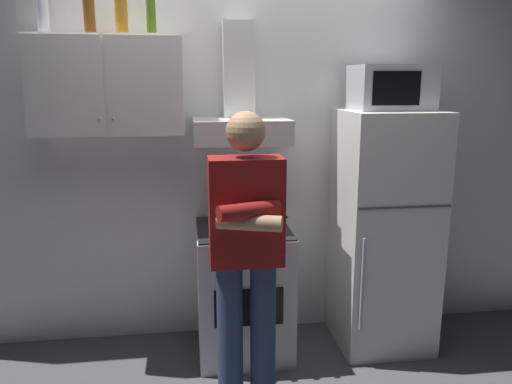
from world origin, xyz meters
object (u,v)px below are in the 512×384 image
bottle_liquor_amber (121,6)px  range_hood (240,111)px  upper_cabinet (109,86)px  person_standing (246,254)px  microwave (391,88)px  refrigerator (384,231)px  cooking_pot (266,223)px  stove_oven (243,290)px  bottle_vodka_clear (42,8)px  bottle_beer_brown (89,14)px  bottle_olive_oil (151,12)px

bottle_liquor_amber → range_hood: bearing=2.4°
upper_cabinet → person_standing: (0.75, -0.73, -0.85)m
upper_cabinet → range_hood: bearing=0.1°
microwave → bottle_liquor_amber: size_ratio=1.45×
upper_cabinet → microwave: size_ratio=1.88×
refrigerator → person_standing: size_ratio=0.98×
upper_cabinet → bottle_liquor_amber: 0.47m
cooking_pot → bottle_liquor_amber: bottle_liquor_amber is taller
stove_oven → bottle_vodka_clear: bottle_vodka_clear is taller
cooking_pot → bottle_vodka_clear: 1.82m
bottle_beer_brown → bottle_olive_oil: bottle_olive_oil is taller
stove_oven → bottle_beer_brown: bottle_beer_brown is taller
upper_cabinet → stove_oven: 1.55m
microwave → bottle_olive_oil: (-1.48, 0.10, 0.44)m
refrigerator → bottle_liquor_amber: (-1.65, 0.10, 1.41)m
upper_cabinet → cooking_pot: bearing=-14.7°
person_standing → bottle_olive_oil: size_ratio=5.99×
refrigerator → upper_cabinet: bearing=175.9°
upper_cabinet → person_standing: bearing=-44.3°
stove_oven → range_hood: (0.00, 0.13, 1.16)m
bottle_beer_brown → person_standing: bearing=-41.3°
range_hood → microwave: 0.97m
cooking_pot → upper_cabinet: bearing=165.3°
upper_cabinet → bottle_liquor_amber: bearing=-15.5°
upper_cabinet → bottle_olive_oil: size_ratio=3.28×
stove_oven → microwave: microwave is taller
refrigerator → person_standing: (-1.00, -0.61, 0.10)m
cooking_pot → person_standing: bearing=-110.3°
range_hood → bottle_vodka_clear: size_ratio=2.51×
upper_cabinet → bottle_olive_oil: 0.51m
upper_cabinet → refrigerator: upper_cabinet is taller
upper_cabinet → person_standing: size_ratio=0.55×
upper_cabinet → range_hood: 0.81m
microwave → bottle_olive_oil: 1.55m
stove_oven → cooking_pot: bearing=-42.5°
refrigerator → bottle_olive_oil: 2.03m
bottle_liquor_amber → bottle_olive_oil: 0.17m
microwave → bottle_vodka_clear: (-2.09, 0.10, 0.45)m
person_standing → bottle_liquor_amber: bearing=132.7°
person_standing → bottle_olive_oil: bottle_olive_oil is taller
bottle_beer_brown → range_hood: bearing=-0.3°
person_standing → cooking_pot: (0.18, 0.49, 0.02)m
refrigerator → bottle_liquor_amber: 2.17m
upper_cabinet → stove_oven: size_ratio=1.03×
upper_cabinet → microwave: bearing=-3.5°
refrigerator → bottle_beer_brown: bearing=175.9°
bottle_vodka_clear → bottle_beer_brown: bottle_vodka_clear is taller
bottle_liquor_amber → refrigerator: bearing=-3.4°
person_standing → range_hood: bearing=86.1°
refrigerator → bottle_liquor_amber: bottle_liquor_amber is taller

